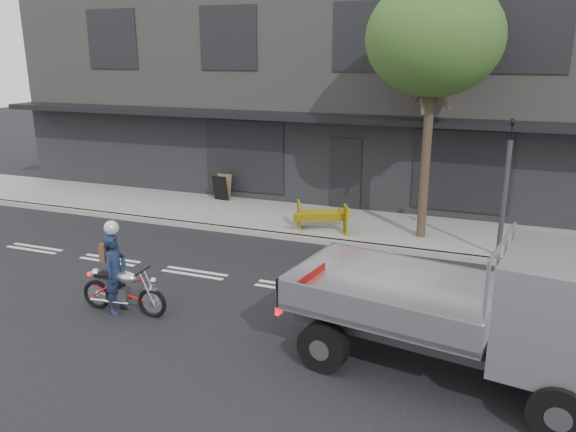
# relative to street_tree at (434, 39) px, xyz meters

# --- Properties ---
(ground) EXTENTS (80.00, 80.00, 0.00)m
(ground) POSITION_rel_street_tree_xyz_m (-2.20, -4.20, -5.28)
(ground) COLOR black
(ground) RESTS_ON ground
(sidewalk) EXTENTS (32.00, 3.20, 0.15)m
(sidewalk) POSITION_rel_street_tree_xyz_m (-2.20, 0.50, -5.20)
(sidewalk) COLOR gray
(sidewalk) RESTS_ON ground
(kerb) EXTENTS (32.00, 0.20, 0.15)m
(kerb) POSITION_rel_street_tree_xyz_m (-2.20, -1.10, -5.20)
(kerb) COLOR gray
(kerb) RESTS_ON ground
(building_main) EXTENTS (26.00, 10.00, 8.00)m
(building_main) POSITION_rel_street_tree_xyz_m (-2.20, 7.10, -1.28)
(building_main) COLOR slate
(building_main) RESTS_ON ground
(street_tree) EXTENTS (3.40, 3.40, 6.74)m
(street_tree) POSITION_rel_street_tree_xyz_m (0.00, 0.00, 0.00)
(street_tree) COLOR #382B21
(street_tree) RESTS_ON ground
(traffic_light_pole) EXTENTS (0.12, 0.12, 3.50)m
(traffic_light_pole) POSITION_rel_street_tree_xyz_m (2.00, -0.85, -3.63)
(traffic_light_pole) COLOR #2D2D30
(traffic_light_pole) RESTS_ON ground
(motorcycle) EXTENTS (1.88, 0.55, 0.97)m
(motorcycle) POSITION_rel_street_tree_xyz_m (-4.85, -6.49, -4.78)
(motorcycle) COLOR black
(motorcycle) RESTS_ON ground
(rider) EXTENTS (0.41, 0.60, 1.61)m
(rider) POSITION_rel_street_tree_xyz_m (-5.00, -6.49, -4.47)
(rider) COLOR #142038
(rider) RESTS_ON ground
(flatbed_ute) EXTENTS (5.40, 2.86, 2.38)m
(flatbed_ute) POSITION_rel_street_tree_xyz_m (2.48, -6.66, -3.92)
(flatbed_ute) COLOR black
(flatbed_ute) RESTS_ON ground
(construction_barrier) EXTENTS (1.58, 1.15, 0.82)m
(construction_barrier) POSITION_rel_street_tree_xyz_m (-2.67, -0.68, -4.72)
(construction_barrier) COLOR yellow
(construction_barrier) RESTS_ON sidewalk
(sandwich_board) EXTENTS (0.57, 0.40, 0.85)m
(sandwich_board) POSITION_rel_street_tree_xyz_m (-6.87, 1.50, -4.70)
(sandwich_board) COLOR black
(sandwich_board) RESTS_ON sidewalk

